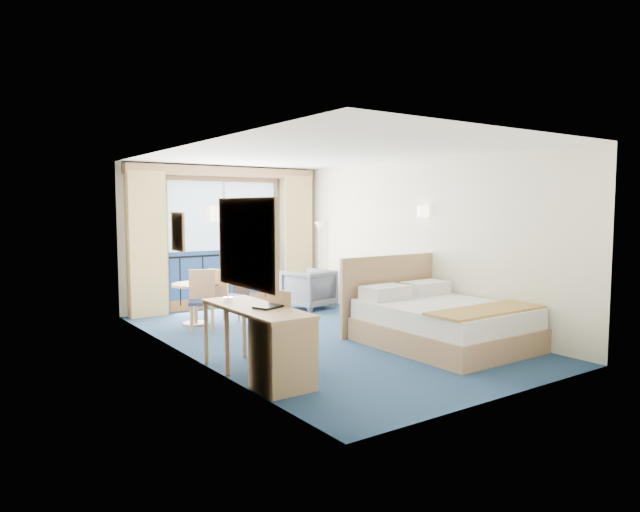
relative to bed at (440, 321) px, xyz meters
The scene contains 22 objects.
floor 1.77m from the bed, 130.02° to the left, with size 6.50×6.50×0.00m, color navy.
room_walls 2.26m from the bed, 130.02° to the left, with size 4.04×6.54×2.72m.
balcony_door 4.76m from the bed, 103.89° to the left, with size 2.36×0.03×2.52m.
curtain_left 5.23m from the bed, 121.22° to the left, with size 0.65×0.22×2.55m, color tan.
curtain_right 4.52m from the bed, 84.39° to the left, with size 0.65×0.22×2.55m, color tan.
pelmet 5.09m from the bed, 104.16° to the left, with size 3.80×0.25×0.18m, color tan.
mirror 3.32m from the bed, behind, with size 0.05×1.25×0.95m.
wall_print 3.78m from the bed, 150.03° to the left, with size 0.04×0.42×0.52m.
sconce_left 3.49m from the bed, 166.55° to the left, with size 0.18×0.18×0.18m, color #FFE0B2.
sconce_right 2.09m from the bed, 55.17° to the left, with size 0.18×0.18×0.18m, color #FFE0B2.
bed is the anchor object (origin of this frame).
nightstand 1.42m from the bed, 63.62° to the left, with size 0.47×0.44×0.61m, color #A58157.
phone 1.46m from the bed, 65.77° to the left, with size 0.18×0.14×0.08m, color white.
armchair 3.44m from the bed, 88.46° to the left, with size 0.79×0.82×0.74m, color #4B515C.
floor_lamp 4.15m from the bed, 79.70° to the left, with size 0.22×0.22×1.62m.
desk 2.83m from the bed, behind, with size 0.59×1.71×0.80m.
desk_chair 2.43m from the bed, behind, with size 0.44×0.44×0.98m.
folder 2.79m from the bed, behind, with size 0.29×0.22×0.03m, color black.
desk_lamp 3.09m from the bed, 166.20° to the left, with size 0.12×0.12×0.46m.
round_table 3.98m from the bed, 124.58° to the left, with size 0.75×0.75×0.68m.
table_chair_a 3.62m from the bed, 120.88° to the left, with size 0.53×0.53×0.91m.
table_chair_b 3.66m from the bed, 129.65° to the left, with size 0.54×0.54×0.94m.
Camera 1 is at (-4.74, -6.81, 1.94)m, focal length 32.00 mm.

